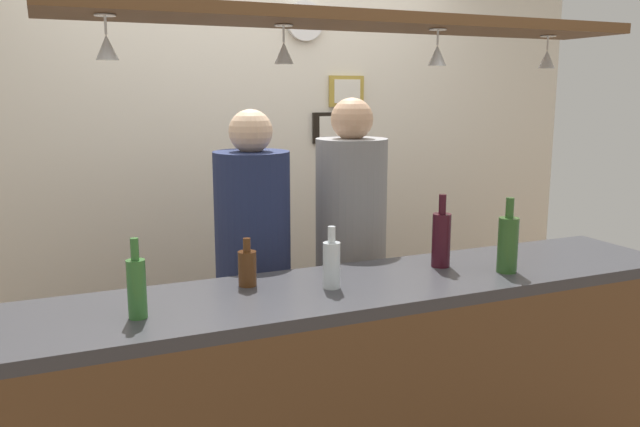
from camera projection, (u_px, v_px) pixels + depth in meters
The scene contains 17 objects.
back_wall at pixel (251, 166), 3.68m from camera, with size 4.40×0.06×2.60m, color silver.
bar_counter at pixel (386, 380), 2.35m from camera, with size 2.70×0.55×1.01m.
overhead_glass_rack at pixel (364, 21), 2.29m from camera, with size 2.20×0.36×0.04m, color brown.
hanging_wineglass_far_left at pixel (107, 46), 1.93m from camera, with size 0.07×0.07×0.13m.
hanging_wineglass_left at pixel (284, 52), 2.23m from camera, with size 0.07×0.07×0.13m.
hanging_wineglass_center_left at pixel (437, 54), 2.37m from camera, with size 0.07×0.07×0.13m.
hanging_wineglass_center at pixel (547, 58), 2.66m from camera, with size 0.07×0.07×0.13m.
person_middle_navy_shirt at pixel (253, 255), 2.91m from camera, with size 0.34×0.34×1.65m.
person_right_grey_shirt at pixel (351, 239), 3.09m from camera, with size 0.34×0.34×1.69m.
bottle_soda_clear at pixel (331, 263), 2.34m from camera, with size 0.06×0.06×0.23m.
bottle_wine_dark_red at pixel (441, 238), 2.62m from camera, with size 0.08×0.08×0.30m.
bottle_beer_green_import at pixel (137, 286), 2.02m from camera, with size 0.06×0.06×0.26m.
bottle_champagne_green at pixel (508, 243), 2.54m from camera, with size 0.08×0.08×0.30m.
bottle_beer_brown_stubby at pixel (247, 267), 2.37m from camera, with size 0.07×0.07×0.18m.
picture_frame_lower_pair at pixel (337, 128), 3.80m from camera, with size 0.30×0.02×0.18m.
picture_frame_upper_small at pixel (347, 91), 3.79m from camera, with size 0.22×0.02×0.18m.
wall_clock at pixel (305, 21), 3.61m from camera, with size 0.22×0.22×0.03m, color white.
Camera 1 is at (-1.09, -2.42, 1.72)m, focal length 36.06 mm.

